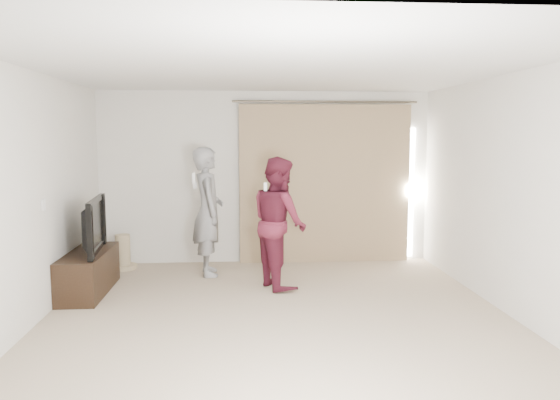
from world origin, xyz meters
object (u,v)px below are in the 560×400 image
(person_man, at_px, (208,211))
(person_woman, at_px, (279,222))
(tv, at_px, (87,225))
(tv_console, at_px, (89,272))

(person_man, height_order, person_woman, person_man)
(tv, relative_size, person_man, 0.65)
(tv, bearing_deg, person_man, -66.67)
(tv, relative_size, person_woman, 0.69)
(tv_console, xyz_separation_m, person_man, (1.43, 0.80, 0.63))
(person_man, bearing_deg, tv, -150.79)
(person_woman, bearing_deg, tv, -176.98)
(tv, xyz_separation_m, person_man, (1.43, 0.80, 0.05))
(tv_console, distance_m, person_woman, 2.44)
(tv_console, height_order, tv, tv)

